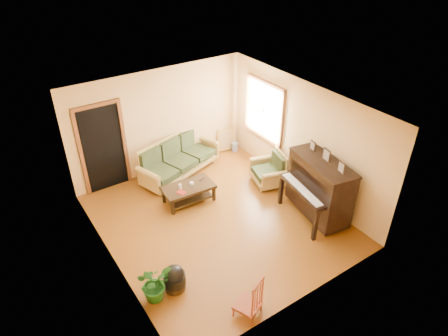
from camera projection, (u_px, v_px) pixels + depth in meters
floor at (218, 220)px, 8.48m from camera, size 5.00×5.00×0.00m
doorway at (103, 149)px, 8.99m from camera, size 1.08×0.16×2.05m
window at (264, 110)px, 9.63m from camera, size 0.12×1.36×1.46m
sofa at (179, 158)px, 9.75m from camera, size 2.31×1.50×0.92m
coffee_table at (189, 194)px, 8.93m from camera, size 1.17×0.69×0.41m
armchair at (268, 169)px, 9.43m from camera, size 0.96×0.98×0.81m
piano at (319, 189)px, 8.28m from camera, size 1.15×1.66×1.35m
footstool at (175, 280)px, 6.84m from camera, size 0.44×0.44×0.37m
red_chair at (248, 296)px, 6.27m from camera, size 0.52×0.54×0.82m
leaning_frame at (226, 139)px, 10.84m from camera, size 0.50×0.19×0.65m
ceramic_crock at (235, 147)px, 10.93m from camera, size 0.20×0.20×0.23m
potted_plant at (154, 284)px, 6.60m from camera, size 0.71×0.66×0.65m
book at (179, 194)px, 8.55m from camera, size 0.21×0.24×0.02m
candle at (180, 187)px, 8.71m from camera, size 0.07×0.07×0.12m
glass_jar at (192, 183)px, 8.86m from camera, size 0.09×0.09×0.06m
remote at (202, 179)px, 9.04m from camera, size 0.16×0.10×0.02m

